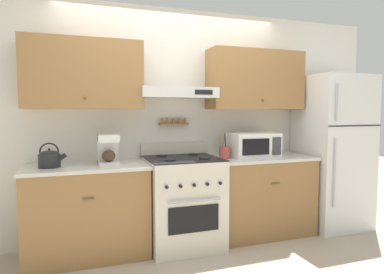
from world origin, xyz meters
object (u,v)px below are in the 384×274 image
object	(u,v)px
refrigerator	(332,152)
utensil_crock	(225,152)
coffee_maker	(108,149)
stove_range	(183,201)
microwave	(253,145)
tea_kettle	(50,158)

from	to	relation	value
refrigerator	utensil_crock	world-z (taller)	refrigerator
refrigerator	utensil_crock	distance (m)	1.43
coffee_maker	utensil_crock	bearing A→B (deg)	-1.29
stove_range	refrigerator	distance (m)	1.98
microwave	utensil_crock	size ratio (longest dim) A/B	1.89
coffee_maker	microwave	world-z (taller)	coffee_maker
tea_kettle	utensil_crock	bearing A→B (deg)	0.00
stove_range	refrigerator	xyz separation A→B (m)	(1.93, 0.00, 0.45)
stove_range	utensil_crock	xyz separation A→B (m)	(0.49, 0.03, 0.50)
refrigerator	microwave	world-z (taller)	refrigerator
refrigerator	tea_kettle	world-z (taller)	refrigerator
tea_kettle	coffee_maker	bearing A→B (deg)	3.03
refrigerator	microwave	bearing A→B (deg)	177.66
stove_range	coffee_maker	xyz separation A→B (m)	(-0.75, 0.06, 0.57)
coffee_maker	stove_range	bearing A→B (deg)	-4.37
stove_range	tea_kettle	bearing A→B (deg)	178.70
utensil_crock	refrigerator	bearing A→B (deg)	-1.05
stove_range	refrigerator	bearing A→B (deg)	0.08
stove_range	utensil_crock	distance (m)	0.70
refrigerator	utensil_crock	size ratio (longest dim) A/B	6.46
utensil_crock	coffee_maker	bearing A→B (deg)	178.71
microwave	utensil_crock	bearing A→B (deg)	-177.12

